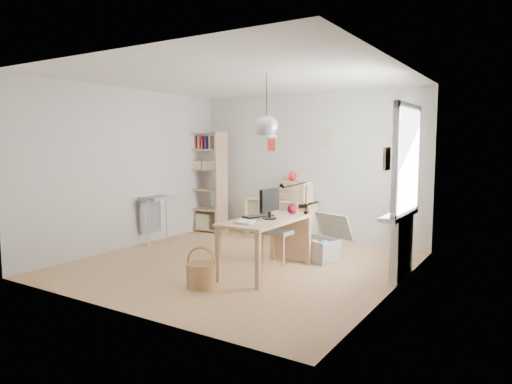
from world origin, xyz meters
The scene contains 20 objects.
ground centered at (0.00, 0.00, 0.00)m, with size 4.50×4.50×0.00m, color tan.
room_shell centered at (0.55, -0.15, 2.00)m, with size 4.50×4.50×4.50m.
window_unit centered at (2.23, 0.60, 1.55)m, with size 0.07×1.16×1.46m.
radiator centered at (2.19, 0.60, 0.40)m, with size 0.10×0.80×0.80m, color silver.
windowsill centered at (2.14, 0.60, 0.83)m, with size 0.22×1.20×0.06m, color white.
desk centered at (0.55, -0.15, 0.66)m, with size 0.70×1.50×0.75m.
cube_shelf centered at (-0.47, 2.08, 0.30)m, with size 1.40×0.38×0.72m.
tall_bookshelf centered at (-2.04, 1.80, 1.09)m, with size 0.80×0.38×2.00m.
side_table centered at (-2.04, 0.35, 0.67)m, with size 0.40×0.55×0.85m.
chair centered at (0.41, 0.51, 0.50)m, with size 0.43×0.43×0.88m.
wicker_basket centered at (0.21, -1.15, 0.17)m, with size 0.37×0.37×0.51m.
storage_chest centered at (0.87, 0.90, 0.22)m, with size 0.84×0.90×0.69m.
monitor centered at (0.60, -0.15, 0.98)m, with size 0.19×0.48×0.42m.
keyboard centered at (0.37, -0.08, 0.76)m, with size 0.17×0.46×0.02m, color black.
task_lamp centered at (0.62, 0.47, 1.05)m, with size 0.41×0.15×0.44m.
yarn_ball centered at (0.67, 0.39, 0.83)m, with size 0.15×0.15×0.15m, color #520A1C.
paper_tray centered at (0.49, -0.60, 0.76)m, with size 0.22×0.27×0.03m, color white.
drawer_chest centered at (-0.15, 2.04, 0.90)m, with size 0.63×0.29×0.36m, color beige.
red_vase centered at (-0.19, 2.04, 1.17)m, with size 0.15×0.15×0.18m, color #9D0D14.
potted_plant centered at (2.12, 0.85, 1.03)m, with size 0.31×0.27×0.35m, color #235D26.
Camera 1 is at (3.70, -5.43, 1.76)m, focal length 32.00 mm.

